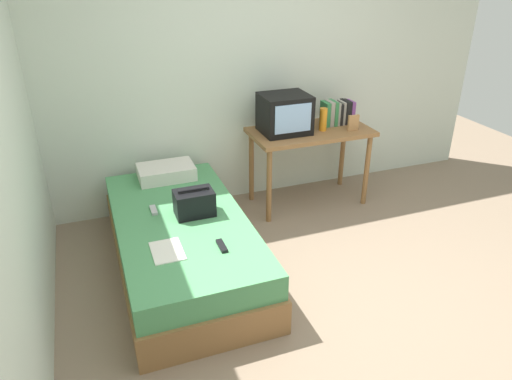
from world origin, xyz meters
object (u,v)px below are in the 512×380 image
object	(u,v)px
handbag	(194,203)
remote_dark	(222,246)
tv	(285,114)
book_row	(337,113)
bed	(183,243)
water_bottle	(323,119)
magazine	(167,251)
pillow	(166,172)
remote_silver	(154,210)
picture_frame	(353,123)
desk	(310,140)

from	to	relation	value
handbag	remote_dark	bearing A→B (deg)	-83.07
tv	book_row	world-z (taller)	tv
bed	book_row	bearing A→B (deg)	23.57
water_bottle	magazine	distance (m)	2.07
book_row	pillow	bearing A→B (deg)	-179.74
remote_silver	tv	bearing A→B (deg)	22.08
bed	magazine	xyz separation A→B (m)	(-0.18, -0.42, 0.24)
water_bottle	picture_frame	xyz separation A→B (m)	(0.27, -0.10, -0.03)
water_bottle	remote_silver	bearing A→B (deg)	-164.83
handbag	remote_silver	size ratio (longest dim) A/B	2.08
remote_silver	handbag	bearing A→B (deg)	-28.52
magazine	bed	bearing A→B (deg)	66.55
tv	picture_frame	size ratio (longest dim) A/B	2.94
magazine	water_bottle	bearing A→B (deg)	31.69
bed	pillow	size ratio (longest dim) A/B	4.03
bed	magazine	world-z (taller)	magazine
pillow	remote_silver	size ratio (longest dim) A/B	3.45
pillow	remote_dark	bearing A→B (deg)	-83.56
bed	handbag	world-z (taller)	handbag
desk	handbag	distance (m)	1.49
desk	picture_frame	bearing A→B (deg)	-21.92
tv	remote_silver	xyz separation A→B (m)	(-1.35, -0.55, -0.48)
book_row	picture_frame	xyz separation A→B (m)	(0.05, -0.23, -0.04)
book_row	picture_frame	distance (m)	0.23
bed	book_row	size ratio (longest dim) A/B	6.31
magazine	remote_dark	world-z (taller)	remote_dark
bed	desk	xyz separation A→B (m)	(1.44, 0.69, 0.44)
desk	tv	xyz separation A→B (m)	(-0.26, 0.03, 0.28)
bed	water_bottle	bearing A→B (deg)	22.61
tv	pillow	world-z (taller)	tv
tv	pillow	distance (m)	1.22
water_bottle	bed	bearing A→B (deg)	-157.39
desk	pillow	xyz separation A→B (m)	(-1.40, 0.07, -0.15)
bed	desk	world-z (taller)	desk
bed	pillow	bearing A→B (deg)	87.05
tv	picture_frame	distance (m)	0.67
handbag	tv	bearing A→B (deg)	33.82
pillow	remote_dark	size ratio (longest dim) A/B	3.18
remote_dark	water_bottle	bearing A→B (deg)	40.13
picture_frame	pillow	world-z (taller)	picture_frame
handbag	desk	bearing A→B (deg)	27.11
desk	handbag	size ratio (longest dim) A/B	3.87
remote_dark	remote_silver	world-z (taller)	same
desk	pillow	bearing A→B (deg)	177.22
magazine	pillow	bearing A→B (deg)	79.34
bed	remote_dark	xyz separation A→B (m)	(0.18, -0.50, 0.24)
bed	picture_frame	xyz separation A→B (m)	(1.81, 0.54, 0.62)
tv	remote_dark	distance (m)	1.65
book_row	magazine	bearing A→B (deg)	-148.50
remote_dark	tv	bearing A→B (deg)	51.01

